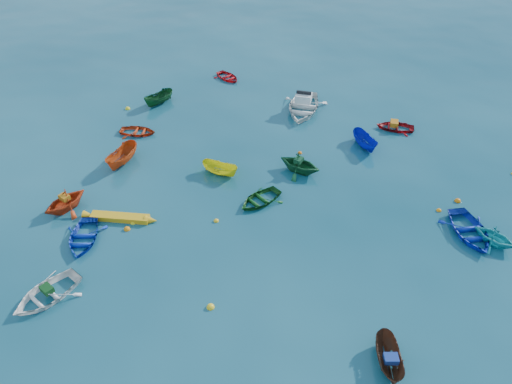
{
  "coord_description": "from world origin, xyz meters",
  "views": [
    {
      "loc": [
        -0.53,
        -18.76,
        19.44
      ],
      "look_at": [
        0.0,
        5.0,
        0.4
      ],
      "focal_mm": 35.0,
      "sensor_mm": 36.0,
      "label": 1
    }
  ],
  "objects_px": {
    "motorboat_white": "(303,111)",
    "dinghy_white_near": "(48,297)",
    "dinghy_blue_sw": "(84,241)",
    "dinghy_blue_se": "(468,234)",
    "kayak_yellow": "(121,219)"
  },
  "relations": [
    {
      "from": "dinghy_blue_sw",
      "to": "dinghy_white_near",
      "type": "bearing_deg",
      "value": -102.24
    },
    {
      "from": "dinghy_blue_sw",
      "to": "dinghy_white_near",
      "type": "xyz_separation_m",
      "value": [
        -0.8,
        -3.97,
        0.0
      ]
    },
    {
      "from": "dinghy_blue_se",
      "to": "dinghy_white_near",
      "type": "bearing_deg",
      "value": -176.63
    },
    {
      "from": "motorboat_white",
      "to": "dinghy_white_near",
      "type": "bearing_deg",
      "value": -112.69
    },
    {
      "from": "dinghy_white_near",
      "to": "dinghy_blue_se",
      "type": "height_order",
      "value": "dinghy_blue_se"
    },
    {
      "from": "kayak_yellow",
      "to": "motorboat_white",
      "type": "bearing_deg",
      "value": -36.01
    },
    {
      "from": "dinghy_blue_sw",
      "to": "dinghy_white_near",
      "type": "distance_m",
      "value": 4.05
    },
    {
      "from": "dinghy_blue_se",
      "to": "kayak_yellow",
      "type": "height_order",
      "value": "dinghy_blue_se"
    },
    {
      "from": "dinghy_blue_sw",
      "to": "dinghy_blue_se",
      "type": "bearing_deg",
      "value": -0.87
    },
    {
      "from": "dinghy_white_near",
      "to": "motorboat_white",
      "type": "relative_size",
      "value": 0.72
    },
    {
      "from": "dinghy_blue_se",
      "to": "motorboat_white",
      "type": "relative_size",
      "value": 0.76
    },
    {
      "from": "dinghy_white_near",
      "to": "kayak_yellow",
      "type": "height_order",
      "value": "dinghy_white_near"
    },
    {
      "from": "dinghy_blue_sw",
      "to": "dinghy_white_near",
      "type": "height_order",
      "value": "dinghy_white_near"
    },
    {
      "from": "dinghy_blue_se",
      "to": "kayak_yellow",
      "type": "relative_size",
      "value": 0.89
    },
    {
      "from": "dinghy_white_near",
      "to": "motorboat_white",
      "type": "height_order",
      "value": "motorboat_white"
    }
  ]
}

